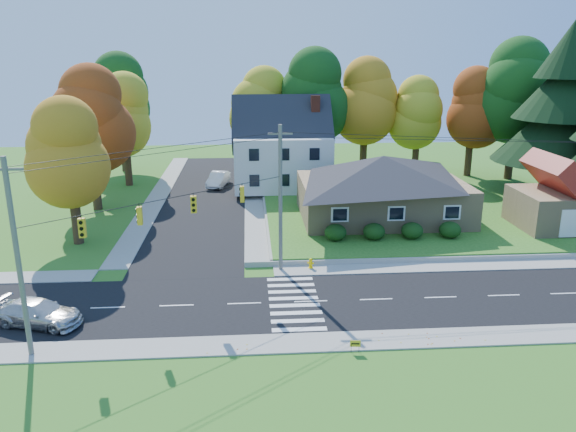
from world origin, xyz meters
name	(u,v)px	position (x,y,z in m)	size (l,w,h in m)	color
ground	(311,302)	(0.00, 0.00, 0.00)	(120.00, 120.00, 0.00)	#3D7923
road_main	(311,301)	(0.00, 0.00, 0.01)	(90.00, 8.00, 0.02)	black
road_cross	(206,197)	(-8.00, 26.00, 0.01)	(8.00, 44.00, 0.02)	black
sidewalk_north	(303,270)	(0.00, 5.00, 0.04)	(90.00, 2.00, 0.08)	#9C9A90
sidewalk_south	(321,342)	(0.00, -5.00, 0.04)	(90.00, 2.00, 0.08)	#9C9A90
lawn	(419,203)	(13.00, 21.00, 0.25)	(30.00, 30.00, 0.50)	#3D7923
ranch_house	(382,186)	(8.00, 16.00, 3.27)	(14.60, 10.60, 5.40)	tan
colonial_house	(282,149)	(0.04, 28.00, 4.58)	(10.40, 8.40, 9.60)	silver
garage	(561,199)	(22.00, 11.99, 2.84)	(7.30, 6.30, 4.60)	tan
hedge_row	(393,231)	(7.50, 9.80, 1.14)	(10.70, 1.70, 1.27)	#163A10
traffic_infrastructure	(307,213)	(-0.15, 1.35, 5.15)	(38.10, 10.66, 10.00)	#666059
tree_lot_0	(261,108)	(-2.00, 34.00, 8.31)	(6.72, 6.72, 12.51)	#3F2A19
tree_lot_1	(315,97)	(4.00, 33.00, 9.61)	(7.84, 7.84, 14.60)	#3F2A19
tree_lot_2	(365,101)	(10.00, 34.00, 8.96)	(7.28, 7.28, 13.56)	#3F2A19
tree_lot_3	(418,113)	(16.00, 33.00, 7.65)	(6.16, 6.16, 11.47)	#3F2A19
tree_lot_4	(473,108)	(22.00, 32.00, 8.31)	(6.72, 6.72, 12.51)	#3F2A19
tree_lot_5	(517,91)	(26.00, 30.00, 10.27)	(8.40, 8.40, 15.64)	#3F2A19
conifer_east_a	(565,106)	(27.00, 22.00, 9.39)	(12.80, 12.80, 16.96)	#3F2A19
tree_west_0	(69,153)	(-17.00, 12.00, 7.15)	(6.16, 6.16, 11.47)	#3F2A19
tree_west_1	(89,120)	(-18.00, 22.00, 8.46)	(7.28, 7.28, 13.56)	#3F2A19
tree_west_2	(124,115)	(-17.00, 32.00, 7.81)	(6.72, 6.72, 12.51)	#3F2A19
tree_west_3	(120,97)	(-19.00, 40.00, 9.11)	(7.84, 7.84, 14.60)	#3F2A19
silver_sedan	(38,313)	(-15.25, -1.91, 0.73)	(1.98, 4.88, 1.42)	silver
white_car	(218,179)	(-6.95, 30.61, 0.81)	(1.68, 4.83, 1.59)	silver
fire_hydrant	(311,264)	(0.58, 5.26, 0.38)	(0.45, 0.35, 0.79)	#FFCB01
yard_sign	(355,344)	(1.56, -6.06, 0.47)	(0.53, 0.08, 0.66)	black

